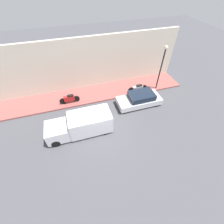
% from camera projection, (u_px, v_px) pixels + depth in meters
% --- Properties ---
extents(ground_plane, '(60.00, 60.00, 0.00)m').
position_uv_depth(ground_plane, '(101.00, 130.00, 12.57)').
color(ground_plane, '#47474C').
extents(sidewalk, '(2.84, 19.95, 0.16)m').
position_uv_depth(sidewalk, '(90.00, 94.00, 15.78)').
color(sidewalk, '#934C47').
rests_on(sidewalk, ground_plane).
extents(building_facade, '(0.30, 19.95, 5.31)m').
position_uv_depth(building_facade, '(84.00, 65.00, 14.99)').
color(building_facade, beige).
rests_on(building_facade, ground_plane).
extents(parked_car, '(1.80, 4.21, 1.29)m').
position_uv_depth(parked_car, '(140.00, 99.00, 14.40)').
color(parked_car, silver).
rests_on(parked_car, ground_plane).
extents(delivery_van, '(1.81, 5.07, 1.80)m').
position_uv_depth(delivery_van, '(81.00, 125.00, 11.79)').
color(delivery_van, silver).
rests_on(delivery_van, ground_plane).
extents(scooter_silver, '(0.30, 2.08, 0.73)m').
position_uv_depth(scooter_silver, '(138.00, 88.00, 15.77)').
color(scooter_silver, '#B7B7BF').
rests_on(scooter_silver, sidewalk).
extents(motorcycle_red, '(0.30, 1.92, 0.90)m').
position_uv_depth(motorcycle_red, '(70.00, 99.00, 14.41)').
color(motorcycle_red, '#B21E1E').
rests_on(motorcycle_red, sidewalk).
extents(streetlamp, '(0.35, 0.35, 4.60)m').
position_uv_depth(streetlamp, '(163.00, 62.00, 14.25)').
color(streetlamp, black).
rests_on(streetlamp, sidewalk).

